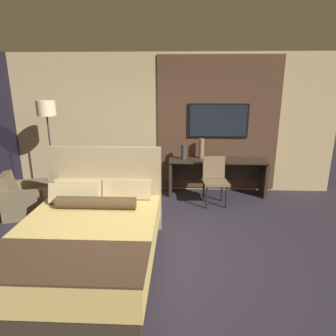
{
  "coord_description": "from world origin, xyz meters",
  "views": [
    {
      "loc": [
        0.48,
        -3.56,
        2.25
      ],
      "look_at": [
        0.28,
        0.99,
        0.93
      ],
      "focal_mm": 32.0,
      "sensor_mm": 36.0,
      "label": 1
    }
  ],
  "objects_px": {
    "desk": "(217,170)",
    "book": "(220,158)",
    "bed": "(88,240)",
    "tv": "(218,121)",
    "floor_lamp": "(47,117)",
    "vase_short": "(184,152)",
    "armchair_by_window": "(25,200)",
    "vase_tall": "(202,148)",
    "desk_chair": "(214,176)"
  },
  "relations": [
    {
      "from": "desk",
      "to": "book",
      "type": "height_order",
      "value": "book"
    },
    {
      "from": "tv",
      "to": "floor_lamp",
      "type": "bearing_deg",
      "value": -169.37
    },
    {
      "from": "tv",
      "to": "armchair_by_window",
      "type": "bearing_deg",
      "value": -159.29
    },
    {
      "from": "book",
      "to": "desk",
      "type": "bearing_deg",
      "value": -146.87
    },
    {
      "from": "vase_tall",
      "to": "desk_chair",
      "type": "bearing_deg",
      "value": -68.81
    },
    {
      "from": "armchair_by_window",
      "to": "desk_chair",
      "type": "bearing_deg",
      "value": -96.87
    },
    {
      "from": "armchair_by_window",
      "to": "vase_tall",
      "type": "xyz_separation_m",
      "value": [
        3.14,
        1.17,
        0.69
      ]
    },
    {
      "from": "vase_tall",
      "to": "armchair_by_window",
      "type": "bearing_deg",
      "value": -159.51
    },
    {
      "from": "desk",
      "to": "vase_tall",
      "type": "relative_size",
      "value": 4.84
    },
    {
      "from": "desk_chair",
      "to": "book",
      "type": "distance_m",
      "value": 0.6
    },
    {
      "from": "armchair_by_window",
      "to": "floor_lamp",
      "type": "relative_size",
      "value": 0.46
    },
    {
      "from": "armchair_by_window",
      "to": "vase_short",
      "type": "height_order",
      "value": "vase_short"
    },
    {
      "from": "desk",
      "to": "armchair_by_window",
      "type": "relative_size",
      "value": 2.21
    },
    {
      "from": "vase_tall",
      "to": "book",
      "type": "relative_size",
      "value": 1.66
    },
    {
      "from": "vase_tall",
      "to": "tv",
      "type": "bearing_deg",
      "value": 22.76
    },
    {
      "from": "bed",
      "to": "tv",
      "type": "height_order",
      "value": "tv"
    },
    {
      "from": "floor_lamp",
      "to": "vase_short",
      "type": "height_order",
      "value": "floor_lamp"
    },
    {
      "from": "desk",
      "to": "vase_short",
      "type": "height_order",
      "value": "vase_short"
    },
    {
      "from": "desk",
      "to": "bed",
      "type": "bearing_deg",
      "value": -126.18
    },
    {
      "from": "armchair_by_window",
      "to": "vase_tall",
      "type": "bearing_deg",
      "value": -86.69
    },
    {
      "from": "bed",
      "to": "armchair_by_window",
      "type": "bearing_deg",
      "value": 136.93
    },
    {
      "from": "book",
      "to": "floor_lamp",
      "type": "bearing_deg",
      "value": -172.3
    },
    {
      "from": "vase_short",
      "to": "floor_lamp",
      "type": "bearing_deg",
      "value": -171.72
    },
    {
      "from": "book",
      "to": "vase_short",
      "type": "bearing_deg",
      "value": -174.32
    },
    {
      "from": "armchair_by_window",
      "to": "vase_tall",
      "type": "relative_size",
      "value": 2.19
    },
    {
      "from": "desk_chair",
      "to": "vase_short",
      "type": "relative_size",
      "value": 3.02
    },
    {
      "from": "floor_lamp",
      "to": "vase_short",
      "type": "xyz_separation_m",
      "value": [
        2.54,
        0.37,
        -0.73
      ]
    },
    {
      "from": "bed",
      "to": "desk_chair",
      "type": "bearing_deg",
      "value": 49.43
    },
    {
      "from": "book",
      "to": "vase_tall",
      "type": "bearing_deg",
      "value": 176.18
    },
    {
      "from": "vase_tall",
      "to": "floor_lamp",
      "type": "bearing_deg",
      "value": -170.82
    },
    {
      "from": "desk",
      "to": "vase_tall",
      "type": "distance_m",
      "value": 0.55
    },
    {
      "from": "armchair_by_window",
      "to": "book",
      "type": "relative_size",
      "value": 3.64
    },
    {
      "from": "tv",
      "to": "desk_chair",
      "type": "xyz_separation_m",
      "value": [
        -0.11,
        -0.7,
        -0.95
      ]
    },
    {
      "from": "bed",
      "to": "vase_short",
      "type": "xyz_separation_m",
      "value": [
        1.21,
        2.55,
        0.54
      ]
    },
    {
      "from": "armchair_by_window",
      "to": "vase_tall",
      "type": "distance_m",
      "value": 3.43
    },
    {
      "from": "armchair_by_window",
      "to": "vase_short",
      "type": "bearing_deg",
      "value": -86.05
    },
    {
      "from": "desk",
      "to": "desk_chair",
      "type": "height_order",
      "value": "desk_chair"
    },
    {
      "from": "tv",
      "to": "desk",
      "type": "bearing_deg",
      "value": -90.0
    },
    {
      "from": "bed",
      "to": "tv",
      "type": "xyz_separation_m",
      "value": [
        1.89,
        2.79,
        1.14
      ]
    },
    {
      "from": "tv",
      "to": "book",
      "type": "xyz_separation_m",
      "value": [
        0.05,
        -0.16,
        -0.73
      ]
    },
    {
      "from": "bed",
      "to": "book",
      "type": "bearing_deg",
      "value": 53.43
    },
    {
      "from": "tv",
      "to": "vase_short",
      "type": "height_order",
      "value": "tv"
    },
    {
      "from": "desk_chair",
      "to": "vase_tall",
      "type": "distance_m",
      "value": 0.73
    },
    {
      "from": "bed",
      "to": "vase_tall",
      "type": "xyz_separation_m",
      "value": [
        1.57,
        2.65,
        0.6
      ]
    },
    {
      "from": "tv",
      "to": "vase_tall",
      "type": "height_order",
      "value": "tv"
    },
    {
      "from": "bed",
      "to": "vase_short",
      "type": "height_order",
      "value": "bed"
    },
    {
      "from": "desk_chair",
      "to": "book",
      "type": "height_order",
      "value": "desk_chair"
    },
    {
      "from": "desk_chair",
      "to": "armchair_by_window",
      "type": "xyz_separation_m",
      "value": [
        -3.36,
        -0.61,
        -0.28
      ]
    },
    {
      "from": "desk",
      "to": "tv",
      "type": "bearing_deg",
      "value": 90.0
    },
    {
      "from": "desk_chair",
      "to": "vase_tall",
      "type": "bearing_deg",
      "value": 105.28
    }
  ]
}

